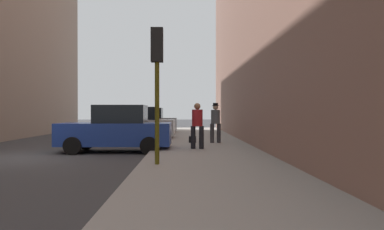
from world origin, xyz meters
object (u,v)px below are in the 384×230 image
object	(u,v)px
traffic_light	(157,66)
parked_silver_sedan	(136,125)
parked_gray_coupe	(146,122)
pedestrian_in_red_jacket	(197,123)
pedestrian_with_beanie	(215,121)
duffel_bag	(192,139)
fire_hydrant	(170,131)
parked_blue_sedan	(117,130)

from	to	relation	value
traffic_light	parked_silver_sedan	bearing A→B (deg)	100.36
parked_gray_coupe	pedestrian_in_red_jacket	world-z (taller)	pedestrian_in_red_jacket
pedestrian_with_beanie	duffel_bag	bearing A→B (deg)	169.99
fire_hydrant	traffic_light	bearing A→B (deg)	-89.71
parked_blue_sedan	traffic_light	xyz separation A→B (m)	(1.85, -4.43, 1.91)
parked_silver_sedan	traffic_light	distance (m)	10.49
fire_hydrant	pedestrian_with_beanie	xyz separation A→B (m)	(2.17, -3.11, 0.64)
parked_blue_sedan	pedestrian_with_beanie	bearing A→B (deg)	30.78
parked_blue_sedan	pedestrian_in_red_jacket	size ratio (longest dim) A/B	2.47
pedestrian_in_red_jacket	duffel_bag	world-z (taller)	pedestrian_in_red_jacket
traffic_light	duffel_bag	size ratio (longest dim) A/B	8.18
traffic_light	duffel_bag	bearing A→B (deg)	81.10
fire_hydrant	parked_silver_sedan	bearing A→B (deg)	172.65
parked_blue_sedan	pedestrian_in_red_jacket	bearing A→B (deg)	-6.03
parked_silver_sedan	duffel_bag	size ratio (longest dim) A/B	9.66
parked_blue_sedan	traffic_light	distance (m)	5.17
parked_silver_sedan	traffic_light	world-z (taller)	traffic_light
pedestrian_in_red_jacket	fire_hydrant	bearing A→B (deg)	102.26
traffic_light	pedestrian_with_beanie	bearing A→B (deg)	72.67
parked_gray_coupe	pedestrian_in_red_jacket	distance (m)	11.63
parked_silver_sedan	pedestrian_in_red_jacket	world-z (taller)	pedestrian_in_red_jacket
parked_gray_coupe	duffel_bag	xyz separation A→B (m)	(2.95, -8.35, -0.56)
parked_silver_sedan	traffic_light	bearing A→B (deg)	-79.64
duffel_bag	parked_gray_coupe	bearing A→B (deg)	109.44
traffic_light	pedestrian_in_red_jacket	world-z (taller)	traffic_light
parked_silver_sedan	parked_gray_coupe	world-z (taller)	same
pedestrian_with_beanie	pedestrian_in_red_jacket	xyz separation A→B (m)	(-0.91, -2.69, -0.03)
traffic_light	pedestrian_in_red_jacket	distance (m)	4.59
parked_blue_sedan	fire_hydrant	size ratio (longest dim) A/B	5.99
traffic_light	pedestrian_with_beanie	distance (m)	7.30
fire_hydrant	duffel_bag	size ratio (longest dim) A/B	1.60
parked_silver_sedan	parked_gray_coupe	size ratio (longest dim) A/B	1.00
parked_silver_sedan	pedestrian_with_beanie	world-z (taller)	pedestrian_with_beanie
fire_hydrant	parked_blue_sedan	bearing A→B (deg)	-108.22
fire_hydrant	duffel_bag	bearing A→B (deg)	-68.69
parked_blue_sedan	duffel_bag	bearing A→B (deg)	40.86
parked_blue_sedan	pedestrian_with_beanie	size ratio (longest dim) A/B	2.37
parked_silver_sedan	pedestrian_with_beanie	xyz separation A→B (m)	(3.98, -3.34, 0.29)
parked_gray_coupe	fire_hydrant	size ratio (longest dim) A/B	6.02
parked_blue_sedan	parked_silver_sedan	xyz separation A→B (m)	(-0.00, 5.71, 0.00)
traffic_light	fire_hydrant	bearing A→B (deg)	90.29
pedestrian_with_beanie	fire_hydrant	bearing A→B (deg)	124.91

